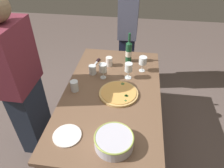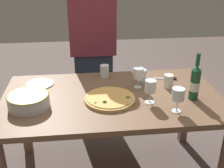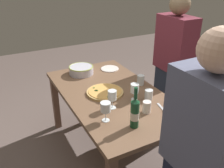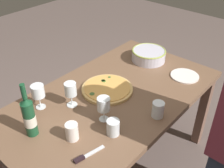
{
  "view_description": "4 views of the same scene",
  "coord_description": "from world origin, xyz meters",
  "px_view_note": "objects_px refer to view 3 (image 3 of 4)",
  "views": [
    {
      "loc": [
        -1.46,
        -0.21,
        2.0
      ],
      "look_at": [
        0.0,
        0.0,
        0.85
      ],
      "focal_mm": 32.91,
      "sensor_mm": 36.0,
      "label": 1
    },
    {
      "loc": [
        -0.2,
        -1.81,
        1.7
      ],
      "look_at": [
        0.0,
        0.0,
        0.85
      ],
      "focal_mm": 45.01,
      "sensor_mm": 36.0,
      "label": 2
    },
    {
      "loc": [
        1.88,
        -0.99,
        1.89
      ],
      "look_at": [
        0.0,
        0.0,
        0.85
      ],
      "focal_mm": 39.06,
      "sensor_mm": 36.0,
      "label": 3
    },
    {
      "loc": [
        1.12,
        0.97,
        1.85
      ],
      "look_at": [
        0.0,
        0.0,
        0.85
      ],
      "focal_mm": 42.93,
      "sensor_mm": 36.0,
      "label": 4
    }
  ],
  "objects_px": {
    "serving_bowl": "(81,70)",
    "person_guest_left": "(172,68)",
    "cup_spare": "(149,95)",
    "pizza_knife": "(164,110)",
    "wine_glass_near_pizza": "(135,89)",
    "cup_amber": "(147,107)",
    "dining_table": "(112,101)",
    "wine_glass_by_bottle": "(112,96)",
    "pizza": "(105,92)",
    "cup_ceramic": "(141,80)",
    "side_plate": "(110,69)",
    "person_host": "(197,165)",
    "wine_bottle": "(135,113)",
    "wine_glass_far_left": "(106,107)"
  },
  "relations": [
    {
      "from": "wine_glass_far_left",
      "to": "side_plate",
      "type": "distance_m",
      "value": 1.09
    },
    {
      "from": "side_plate",
      "to": "person_guest_left",
      "type": "distance_m",
      "value": 0.74
    },
    {
      "from": "wine_glass_near_pizza",
      "to": "dining_table",
      "type": "bearing_deg",
      "value": -150.49
    },
    {
      "from": "person_guest_left",
      "to": "pizza",
      "type": "bearing_deg",
      "value": -1.95
    },
    {
      "from": "dining_table",
      "to": "wine_glass_far_left",
      "type": "height_order",
      "value": "wine_glass_far_left"
    },
    {
      "from": "side_plate",
      "to": "person_host",
      "type": "xyz_separation_m",
      "value": [
        1.71,
        -0.31,
        0.08
      ]
    },
    {
      "from": "wine_bottle",
      "to": "cup_ceramic",
      "type": "bearing_deg",
      "value": 142.51
    },
    {
      "from": "cup_ceramic",
      "to": "cup_spare",
      "type": "xyz_separation_m",
      "value": [
        0.3,
        -0.11,
        -0.0
      ]
    },
    {
      "from": "side_plate",
      "to": "pizza_knife",
      "type": "xyz_separation_m",
      "value": [
        1.05,
        -0.01,
        0.0
      ]
    },
    {
      "from": "wine_glass_near_pizza",
      "to": "wine_glass_by_bottle",
      "type": "xyz_separation_m",
      "value": [
        0.03,
        -0.25,
        0.01
      ]
    },
    {
      "from": "dining_table",
      "to": "cup_amber",
      "type": "xyz_separation_m",
      "value": [
        0.45,
        0.1,
        0.14
      ]
    },
    {
      "from": "cup_spare",
      "to": "person_host",
      "type": "relative_size",
      "value": 0.06
    },
    {
      "from": "wine_glass_near_pizza",
      "to": "cup_ceramic",
      "type": "bearing_deg",
      "value": 136.15
    },
    {
      "from": "wine_bottle",
      "to": "cup_ceramic",
      "type": "distance_m",
      "value": 0.76
    },
    {
      "from": "dining_table",
      "to": "wine_glass_by_bottle",
      "type": "bearing_deg",
      "value": -27.46
    },
    {
      "from": "wine_bottle",
      "to": "cup_ceramic",
      "type": "relative_size",
      "value": 3.28
    },
    {
      "from": "cup_spare",
      "to": "person_host",
      "type": "bearing_deg",
      "value": -18.27
    },
    {
      "from": "pizza",
      "to": "person_host",
      "type": "relative_size",
      "value": 0.22
    },
    {
      "from": "cup_spare",
      "to": "pizza",
      "type": "bearing_deg",
      "value": -133.63
    },
    {
      "from": "wine_glass_far_left",
      "to": "side_plate",
      "type": "height_order",
      "value": "wine_glass_far_left"
    },
    {
      "from": "cup_ceramic",
      "to": "pizza",
      "type": "bearing_deg",
      "value": -90.01
    },
    {
      "from": "wine_glass_by_bottle",
      "to": "person_guest_left",
      "type": "height_order",
      "value": "person_guest_left"
    },
    {
      "from": "wine_bottle",
      "to": "pizza",
      "type": "bearing_deg",
      "value": 176.14
    },
    {
      "from": "person_host",
      "to": "pizza",
      "type": "bearing_deg",
      "value": 3.2
    },
    {
      "from": "cup_spare",
      "to": "person_guest_left",
      "type": "xyz_separation_m",
      "value": [
        -0.37,
        0.59,
        0.03
      ]
    },
    {
      "from": "pizza",
      "to": "cup_ceramic",
      "type": "height_order",
      "value": "cup_ceramic"
    },
    {
      "from": "pizza",
      "to": "wine_glass_far_left",
      "type": "xyz_separation_m",
      "value": [
        0.42,
        -0.2,
        0.11
      ]
    },
    {
      "from": "serving_bowl",
      "to": "cup_spare",
      "type": "distance_m",
      "value": 0.92
    },
    {
      "from": "wine_glass_by_bottle",
      "to": "cup_spare",
      "type": "height_order",
      "value": "wine_glass_by_bottle"
    },
    {
      "from": "wine_glass_far_left",
      "to": "pizza_knife",
      "type": "xyz_separation_m",
      "value": [
        0.1,
        0.51,
        -0.12
      ]
    },
    {
      "from": "dining_table",
      "to": "person_host",
      "type": "xyz_separation_m",
      "value": [
        1.17,
        -0.05,
        0.18
      ]
    },
    {
      "from": "person_host",
      "to": "person_guest_left",
      "type": "height_order",
      "value": "person_host"
    },
    {
      "from": "cup_ceramic",
      "to": "cup_spare",
      "type": "distance_m",
      "value": 0.31
    },
    {
      "from": "wine_glass_far_left",
      "to": "person_host",
      "type": "relative_size",
      "value": 0.1
    },
    {
      "from": "pizza",
      "to": "wine_glass_near_pizza",
      "type": "xyz_separation_m",
      "value": [
        0.24,
        0.19,
        0.1
      ]
    },
    {
      "from": "wine_glass_near_pizza",
      "to": "wine_glass_by_bottle",
      "type": "bearing_deg",
      "value": -82.32
    },
    {
      "from": "wine_glass_far_left",
      "to": "person_guest_left",
      "type": "distance_m",
      "value": 1.21
    },
    {
      "from": "dining_table",
      "to": "serving_bowl",
      "type": "distance_m",
      "value": 0.6
    },
    {
      "from": "serving_bowl",
      "to": "wine_glass_far_left",
      "type": "bearing_deg",
      "value": -9.86
    },
    {
      "from": "cup_spare",
      "to": "wine_glass_far_left",
      "type": "bearing_deg",
      "value": -76.11
    },
    {
      "from": "dining_table",
      "to": "cup_amber",
      "type": "distance_m",
      "value": 0.48
    },
    {
      "from": "pizza",
      "to": "cup_spare",
      "type": "xyz_separation_m",
      "value": [
        0.3,
        0.31,
        0.03
      ]
    },
    {
      "from": "cup_amber",
      "to": "cup_ceramic",
      "type": "height_order",
      "value": "same"
    },
    {
      "from": "dining_table",
      "to": "cup_spare",
      "type": "relative_size",
      "value": 16.75
    },
    {
      "from": "side_plate",
      "to": "person_host",
      "type": "height_order",
      "value": "person_host"
    },
    {
      "from": "serving_bowl",
      "to": "person_guest_left",
      "type": "xyz_separation_m",
      "value": [
        0.48,
        0.94,
        0.02
      ]
    },
    {
      "from": "cup_spare",
      "to": "pizza_knife",
      "type": "bearing_deg",
      "value": 0.6
    },
    {
      "from": "wine_glass_near_pizza",
      "to": "cup_amber",
      "type": "height_order",
      "value": "wine_glass_near_pizza"
    },
    {
      "from": "dining_table",
      "to": "pizza_knife",
      "type": "xyz_separation_m",
      "value": [
        0.5,
        0.25,
        0.1
      ]
    },
    {
      "from": "side_plate",
      "to": "person_guest_left",
      "type": "relative_size",
      "value": 0.13
    }
  ]
}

